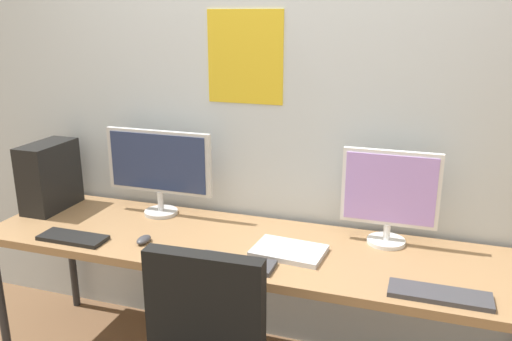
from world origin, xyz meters
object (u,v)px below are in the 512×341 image
Objects in this scene: monitor_right at (390,194)px; keyboard_right at (440,295)px; monitor_left at (159,166)px; laptop_closed at (289,251)px; pc_tower at (50,176)px; desk at (253,253)px; keyboard_center at (236,263)px; keyboard_left at (73,238)px; computer_mouse at (144,240)px.

monitor_right reaches higher than keyboard_right.
monitor_left is 1.53m from keyboard_right.
monitor_left is at bearing 166.42° from laptop_closed.
laptop_closed is (1.41, -0.14, -0.18)m from pc_tower.
desk is 7.85× the size of keyboard_center.
desk is 8.38× the size of laptop_closed.
keyboard_center is 0.88× the size of keyboard_right.
keyboard_center is at bearing -143.60° from monitor_right.
monitor_left is 0.64m from pc_tower.
pc_tower reaches higher than keyboard_left.
keyboard_center reaches higher than desk.
desk is at bearing -160.52° from monitor_right.
computer_mouse reaches higher than keyboard_right.
laptop_closed is at bearing 10.22° from keyboard_left.
keyboard_right is (0.24, -0.44, -0.24)m from monitor_right.
pc_tower is 1.12× the size of keyboard_left.
keyboard_right is 1.21× the size of laptop_closed.
keyboard_right reaches higher than desk.
keyboard_center is at bearing 180.00° from keyboard_right.
laptop_closed is (0.79, -0.26, -0.26)m from monitor_left.
pc_tower is 1.10× the size of keyboard_center.
keyboard_right is at bearing -9.10° from pc_tower.
pc_tower is at bearing 170.90° from keyboard_right.
monitor_right is 1.36× the size of keyboard_left.
keyboard_left and keyboard_center have the same top height.
monitor_left reaches higher than keyboard_right.
monitor_right is 4.73× the size of computer_mouse.
laptop_closed is at bearing -147.99° from monitor_right.
desk is 0.24m from keyboard_center.
pc_tower is 1.28m from keyboard_center.
laptop_closed is at bearing -18.01° from monitor_left.
monitor_right is 1.18m from computer_mouse.
monitor_right reaches higher than computer_mouse.
keyboard_left is at bearing -167.22° from computer_mouse.
keyboard_left is 1.05× the size of laptop_closed.
monitor_left is 1.32× the size of monitor_right.
keyboard_left is at bearing -164.69° from desk.
desk is 8.02× the size of keyboard_left.
monitor_left is 1.55× the size of keyboard_right.
keyboard_right is (1.44, -0.44, -0.26)m from monitor_left.
laptop_closed is (1.03, 0.19, 0.00)m from keyboard_left.
computer_mouse is at bearing 12.78° from keyboard_left.
keyboard_left is at bearing 180.00° from keyboard_center.
keyboard_right is (1.68, 0.00, 0.00)m from keyboard_left.
keyboard_left reaches higher than desk.
keyboard_right is (0.84, 0.00, 0.00)m from keyboard_center.
laptop_closed reaches higher than keyboard_right.
monitor_left reaches higher than keyboard_center.
laptop_closed is (0.19, -0.04, 0.06)m from desk.
desk is 0.70m from monitor_right.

